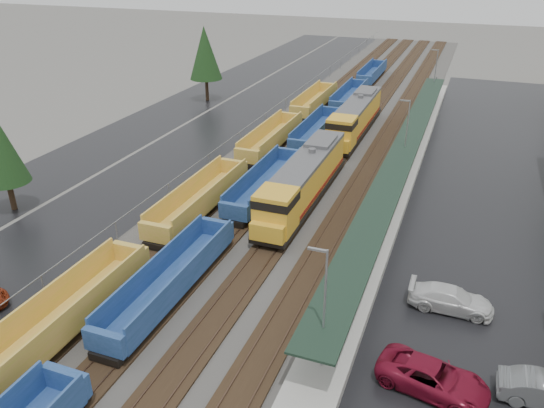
{
  "coord_description": "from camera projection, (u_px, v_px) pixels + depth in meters",
  "views": [
    {
      "loc": [
        14.84,
        -1.71,
        21.27
      ],
      "look_at": [
        0.78,
        35.38,
        2.0
      ],
      "focal_mm": 35.0,
      "sensor_mm": 36.0,
      "label": 1
    }
  ],
  "objects": [
    {
      "name": "ballast_strip",
      "position": [
        336.0,
        136.0,
        65.91
      ],
      "size": [
        20.0,
        160.0,
        0.08
      ],
      "primitive_type": "cube",
      "color": "#302D2B",
      "rests_on": "ground"
    },
    {
      "name": "trackbed",
      "position": [
        336.0,
        136.0,
        65.86
      ],
      "size": [
        14.6,
        160.0,
        0.22
      ],
      "color": "black",
      "rests_on": "ground"
    },
    {
      "name": "west_parking_lot",
      "position": [
        227.0,
        124.0,
        70.71
      ],
      "size": [
        10.0,
        160.0,
        0.02
      ],
      "primitive_type": "cube",
      "color": "black",
      "rests_on": "ground"
    },
    {
      "name": "west_road",
      "position": [
        162.0,
        116.0,
        73.9
      ],
      "size": [
        9.0,
        160.0,
        0.02
      ],
      "primitive_type": "cube",
      "color": "black",
      "rests_on": "ground"
    },
    {
      "name": "east_commuter_lot",
      "position": [
        500.0,
        190.0,
        51.45
      ],
      "size": [
        16.0,
        100.0,
        0.02
      ],
      "primitive_type": "cube",
      "color": "black",
      "rests_on": "ground"
    },
    {
      "name": "station_platform",
      "position": [
        402.0,
        170.0,
        54.18
      ],
      "size": [
        3.0,
        80.0,
        8.0
      ],
      "color": "#9E9B93",
      "rests_on": "ground"
    },
    {
      "name": "chainlink_fence",
      "position": [
        261.0,
        120.0,
        66.94
      ],
      "size": [
        0.08,
        160.04,
        2.02
      ],
      "color": "gray",
      "rests_on": "ground"
    },
    {
      "name": "tree_west_near",
      "position": [
        0.0,
        148.0,
        45.17
      ],
      "size": [
        3.96,
        3.96,
        9.0
      ],
      "color": "#332316",
      "rests_on": "ground"
    },
    {
      "name": "tree_west_far",
      "position": [
        205.0,
        53.0,
        78.56
      ],
      "size": [
        4.84,
        4.84,
        11.0
      ],
      "color": "#332316",
      "rests_on": "ground"
    },
    {
      "name": "locomotive_lead",
      "position": [
        303.0,
        182.0,
        47.38
      ],
      "size": [
        2.98,
        19.63,
        4.44
      ],
      "color": "black",
      "rests_on": "ground"
    },
    {
      "name": "locomotive_trail",
      "position": [
        355.0,
        118.0,
        65.04
      ],
      "size": [
        2.98,
        19.63,
        4.44
      ],
      "color": "black",
      "rests_on": "ground"
    },
    {
      "name": "well_string_yellow",
      "position": [
        144.0,
        248.0,
        39.2
      ],
      "size": [
        2.82,
        103.33,
        2.5
      ],
      "color": "gold",
      "rests_on": "ground"
    },
    {
      "name": "well_string_blue",
      "position": [
        265.0,
        184.0,
        49.94
      ],
      "size": [
        2.65,
        118.29,
        2.35
      ],
      "color": "navy",
      "rests_on": "ground"
    },
    {
      "name": "parked_car_east_b",
      "position": [
        433.0,
        378.0,
        27.92
      ],
      "size": [
        3.85,
        6.3,
        1.63
      ],
      "primitive_type": "imported",
      "rotation": [
        0.0,
        0.0,
        1.36
      ],
      "color": "maroon",
      "rests_on": "ground"
    },
    {
      "name": "parked_car_east_c",
      "position": [
        451.0,
        299.0,
        34.21
      ],
      "size": [
        2.18,
        5.36,
        1.56
      ],
      "primitive_type": "imported",
      "rotation": [
        0.0,
        0.0,
        1.57
      ],
      "color": "silver",
      "rests_on": "ground"
    }
  ]
}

